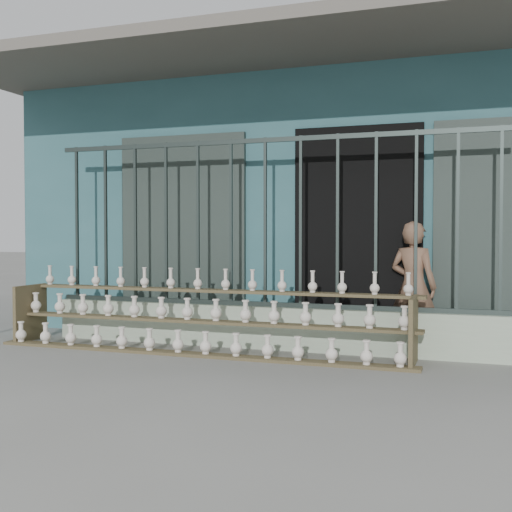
% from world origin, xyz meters
% --- Properties ---
extents(ground, '(60.00, 60.00, 0.00)m').
position_xyz_m(ground, '(0.00, 0.00, 0.00)').
color(ground, slate).
extents(workshop_building, '(7.40, 6.60, 3.21)m').
position_xyz_m(workshop_building, '(0.00, 4.23, 1.62)').
color(workshop_building, '#2F5C63').
rests_on(workshop_building, ground).
extents(parapet_wall, '(5.00, 0.20, 0.45)m').
position_xyz_m(parapet_wall, '(0.00, 1.30, 0.23)').
color(parapet_wall, '#A5B79D').
rests_on(parapet_wall, ground).
extents(security_fence, '(5.00, 0.04, 1.80)m').
position_xyz_m(security_fence, '(-0.00, 1.30, 1.35)').
color(security_fence, '#283330').
rests_on(security_fence, parapet_wall).
extents(shelf_rack, '(4.50, 0.68, 0.85)m').
position_xyz_m(shelf_rack, '(-0.56, 0.88, 0.36)').
color(shelf_rack, brown).
rests_on(shelf_rack, ground).
extents(elderly_woman, '(0.57, 0.47, 1.36)m').
position_xyz_m(elderly_woman, '(1.52, 1.62, 0.68)').
color(elderly_woman, brown).
rests_on(elderly_woman, ground).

